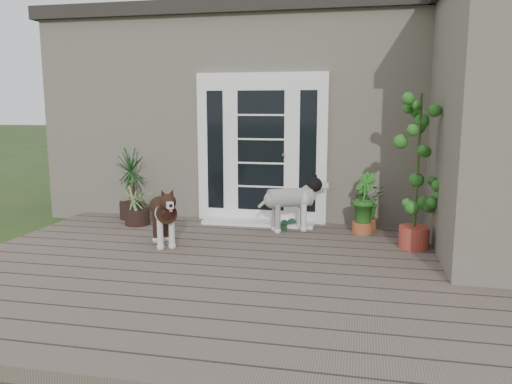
# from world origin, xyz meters

# --- Properties ---
(deck) EXTENTS (6.20, 4.60, 0.12)m
(deck) POSITION_xyz_m (0.00, 0.40, 0.06)
(deck) COLOR #6B5B4C
(deck) RESTS_ON ground
(house_main) EXTENTS (7.40, 4.00, 3.10)m
(house_main) POSITION_xyz_m (0.00, 4.65, 1.55)
(house_main) COLOR #665E54
(house_main) RESTS_ON ground
(roof_main) EXTENTS (7.60, 4.20, 0.20)m
(roof_main) POSITION_xyz_m (0.00, 4.65, 3.20)
(roof_main) COLOR #2D2826
(roof_main) RESTS_ON house_main
(door_unit) EXTENTS (1.90, 0.14, 2.15)m
(door_unit) POSITION_xyz_m (-0.20, 2.60, 1.19)
(door_unit) COLOR white
(door_unit) RESTS_ON deck
(door_step) EXTENTS (1.60, 0.40, 0.05)m
(door_step) POSITION_xyz_m (-0.20, 2.40, 0.14)
(door_step) COLOR white
(door_step) RESTS_ON deck
(brindle_dog) EXTENTS (0.69, 0.83, 0.64)m
(brindle_dog) POSITION_xyz_m (-1.11, 1.06, 0.44)
(brindle_dog) COLOR black
(brindle_dog) RESTS_ON deck
(white_dog) EXTENTS (0.87, 0.67, 0.67)m
(white_dog) POSITION_xyz_m (0.30, 2.09, 0.46)
(white_dog) COLOR beige
(white_dog) RESTS_ON deck
(spider_plant) EXTENTS (0.75, 0.75, 0.62)m
(spider_plant) POSITION_xyz_m (-1.89, 2.00, 0.43)
(spider_plant) COLOR #708D57
(spider_plant) RESTS_ON deck
(yucca) EXTENTS (0.81, 0.81, 1.03)m
(yucca) POSITION_xyz_m (-2.14, 2.37, 0.64)
(yucca) COLOR black
(yucca) RESTS_ON deck
(herb_a) EXTENTS (0.58, 0.58, 0.54)m
(herb_a) POSITION_xyz_m (1.33, 2.40, 0.39)
(herb_a) COLOR #19591B
(herb_a) RESTS_ON deck
(herb_b) EXTENTS (0.47, 0.47, 0.60)m
(herb_b) POSITION_xyz_m (1.27, 2.15, 0.42)
(herb_b) COLOR #235A19
(herb_b) RESTS_ON deck
(herb_c) EXTENTS (0.45, 0.45, 0.52)m
(herb_c) POSITION_xyz_m (2.35, 2.30, 0.38)
(herb_c) COLOR #1D6621
(herb_c) RESTS_ON deck
(sapling) EXTENTS (0.64, 0.64, 1.89)m
(sapling) POSITION_xyz_m (1.87, 1.54, 1.07)
(sapling) COLOR #1A5C1A
(sapling) RESTS_ON deck
(clog_left) EXTENTS (0.15, 0.29, 0.08)m
(clog_left) POSITION_xyz_m (0.20, 2.20, 0.16)
(clog_left) COLOR #13311A
(clog_left) RESTS_ON deck
(clog_right) EXTENTS (0.32, 0.33, 0.09)m
(clog_right) POSITION_xyz_m (0.23, 2.28, 0.17)
(clog_right) COLOR #163920
(clog_right) RESTS_ON deck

